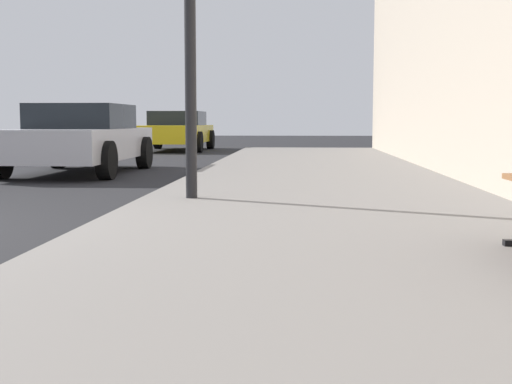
{
  "coord_description": "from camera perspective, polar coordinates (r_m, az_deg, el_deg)",
  "views": [
    {
      "loc": [
        3.71,
        -5.34,
        0.96
      ],
      "look_at": [
        3.36,
        -0.02,
        0.42
      ],
      "focal_mm": 48.93,
      "sensor_mm": 36.0,
      "label": 1
    }
  ],
  "objects": [
    {
      "name": "sidewalk",
      "position": [
        5.42,
        6.79,
        -3.63
      ],
      "size": [
        4.0,
        32.0,
        0.15
      ],
      "primitive_type": "cube",
      "color": "gray",
      "rests_on": "ground_plane"
    },
    {
      "name": "car_silver",
      "position": [
        13.27,
        -14.2,
        4.3
      ],
      "size": [
        2.01,
        4.3,
        1.27
      ],
      "rotation": [
        0.0,
        0.0,
        3.14
      ],
      "color": "#B7B7BF",
      "rests_on": "ground_plane"
    },
    {
      "name": "car_yellow",
      "position": [
        22.85,
        -6.48,
        5.02
      ],
      "size": [
        2.06,
        4.42,
        1.27
      ],
      "rotation": [
        0.0,
        0.0,
        3.14
      ],
      "color": "yellow",
      "rests_on": "ground_plane"
    }
  ]
}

